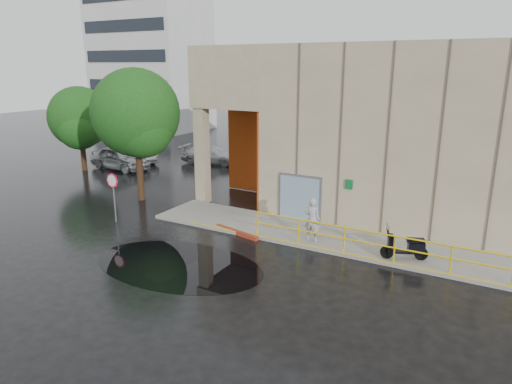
{
  "coord_description": "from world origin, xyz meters",
  "views": [
    {
      "loc": [
        8.32,
        -12.69,
        7.08
      ],
      "look_at": [
        -0.47,
        3.0,
        2.07
      ],
      "focal_mm": 32.0,
      "sensor_mm": 36.0,
      "label": 1
    }
  ],
  "objects_px": {
    "car_a": "(120,158)",
    "car_b": "(138,152)",
    "tree_near": "(137,116)",
    "red_curb": "(236,232)",
    "car_c": "(211,155)",
    "stop_sign": "(113,186)",
    "scooter": "(406,240)",
    "tree_far": "(80,120)",
    "person": "(312,220)"
  },
  "relations": [
    {
      "from": "car_a",
      "to": "car_b",
      "type": "bearing_deg",
      "value": 19.47
    },
    {
      "from": "car_a",
      "to": "tree_near",
      "type": "relative_size",
      "value": 0.67
    },
    {
      "from": "car_b",
      "to": "red_curb",
      "type": "bearing_deg",
      "value": -97.25
    },
    {
      "from": "car_a",
      "to": "car_c",
      "type": "xyz_separation_m",
      "value": [
        4.51,
        4.73,
        -0.14
      ]
    },
    {
      "from": "red_curb",
      "to": "tree_near",
      "type": "bearing_deg",
      "value": 164.9
    },
    {
      "from": "car_c",
      "to": "tree_near",
      "type": "height_order",
      "value": "tree_near"
    },
    {
      "from": "red_curb",
      "to": "car_c",
      "type": "bearing_deg",
      "value": 128.82
    },
    {
      "from": "car_c",
      "to": "stop_sign",
      "type": "bearing_deg",
      "value": -174.06
    },
    {
      "from": "scooter",
      "to": "car_c",
      "type": "xyz_separation_m",
      "value": [
        -16.41,
        11.21,
        -0.25
      ]
    },
    {
      "from": "red_curb",
      "to": "car_c",
      "type": "xyz_separation_m",
      "value": [
        -9.42,
        11.71,
        0.57
      ]
    },
    {
      "from": "car_c",
      "to": "tree_far",
      "type": "distance_m",
      "value": 9.37
    },
    {
      "from": "car_a",
      "to": "car_c",
      "type": "bearing_deg",
      "value": -39.14
    },
    {
      "from": "car_b",
      "to": "tree_far",
      "type": "height_order",
      "value": "tree_far"
    },
    {
      "from": "red_curb",
      "to": "car_a",
      "type": "height_order",
      "value": "car_a"
    },
    {
      "from": "person",
      "to": "car_a",
      "type": "xyz_separation_m",
      "value": [
        -17.21,
        6.43,
        -0.26
      ]
    },
    {
      "from": "tree_near",
      "to": "tree_far",
      "type": "xyz_separation_m",
      "value": [
        -8.57,
        3.45,
        -1.01
      ]
    },
    {
      "from": "stop_sign",
      "to": "car_a",
      "type": "relative_size",
      "value": 0.5
    },
    {
      "from": "red_curb",
      "to": "car_b",
      "type": "bearing_deg",
      "value": 146.82
    },
    {
      "from": "car_a",
      "to": "tree_near",
      "type": "bearing_deg",
      "value": -122.17
    },
    {
      "from": "person",
      "to": "car_b",
      "type": "xyz_separation_m",
      "value": [
        -17.89,
        9.01,
        -0.36
      ]
    },
    {
      "from": "tree_near",
      "to": "tree_far",
      "type": "relative_size",
      "value": 1.22
    },
    {
      "from": "person",
      "to": "car_a",
      "type": "bearing_deg",
      "value": -24.78
    },
    {
      "from": "red_curb",
      "to": "car_b",
      "type": "distance_m",
      "value": 17.48
    },
    {
      "from": "tree_far",
      "to": "tree_near",
      "type": "bearing_deg",
      "value": -21.94
    },
    {
      "from": "person",
      "to": "car_a",
      "type": "distance_m",
      "value": 18.37
    },
    {
      "from": "stop_sign",
      "to": "car_c",
      "type": "xyz_separation_m",
      "value": [
        -3.63,
        13.09,
        -1.06
      ]
    },
    {
      "from": "car_c",
      "to": "tree_near",
      "type": "distance_m",
      "value": 10.76
    },
    {
      "from": "red_curb",
      "to": "car_b",
      "type": "xyz_separation_m",
      "value": [
        -14.62,
        9.56,
        0.61
      ]
    },
    {
      "from": "person",
      "to": "tree_far",
      "type": "xyz_separation_m",
      "value": [
        -18.99,
        4.83,
        2.45
      ]
    },
    {
      "from": "stop_sign",
      "to": "car_a",
      "type": "bearing_deg",
      "value": 158.38
    },
    {
      "from": "car_a",
      "to": "red_curb",
      "type": "bearing_deg",
      "value": -112.11
    },
    {
      "from": "person",
      "to": "tree_near",
      "type": "bearing_deg",
      "value": -11.82
    },
    {
      "from": "car_a",
      "to": "car_c",
      "type": "distance_m",
      "value": 6.53
    },
    {
      "from": "car_b",
      "to": "tree_far",
      "type": "bearing_deg",
      "value": -168.75
    },
    {
      "from": "car_a",
      "to": "car_b",
      "type": "height_order",
      "value": "car_a"
    },
    {
      "from": "car_a",
      "to": "car_c",
      "type": "relative_size",
      "value": 1.03
    },
    {
      "from": "tree_near",
      "to": "red_curb",
      "type": "bearing_deg",
      "value": -15.1
    },
    {
      "from": "car_b",
      "to": "tree_near",
      "type": "xyz_separation_m",
      "value": [
        7.48,
        -7.63,
        3.82
      ]
    },
    {
      "from": "person",
      "to": "tree_far",
      "type": "distance_m",
      "value": 19.75
    },
    {
      "from": "car_a",
      "to": "person",
      "type": "bearing_deg",
      "value": -105.99
    },
    {
      "from": "person",
      "to": "car_c",
      "type": "bearing_deg",
      "value": -45.6
    },
    {
      "from": "stop_sign",
      "to": "car_c",
      "type": "distance_m",
      "value": 13.63
    },
    {
      "from": "red_curb",
      "to": "car_c",
      "type": "distance_m",
      "value": 15.04
    },
    {
      "from": "car_b",
      "to": "car_c",
      "type": "bearing_deg",
      "value": -41.6
    },
    {
      "from": "car_c",
      "to": "tree_near",
      "type": "xyz_separation_m",
      "value": [
        2.28,
        -9.78,
        3.86
      ]
    },
    {
      "from": "scooter",
      "to": "car_b",
      "type": "xyz_separation_m",
      "value": [
        -21.6,
        9.06,
        -0.21
      ]
    },
    {
      "from": "stop_sign",
      "to": "tree_near",
      "type": "height_order",
      "value": "tree_near"
    },
    {
      "from": "person",
      "to": "car_c",
      "type": "xyz_separation_m",
      "value": [
        -12.7,
        11.16,
        -0.39
      ]
    },
    {
      "from": "red_curb",
      "to": "stop_sign",
      "type": "bearing_deg",
      "value": -166.59
    },
    {
      "from": "person",
      "to": "red_curb",
      "type": "height_order",
      "value": "person"
    }
  ]
}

